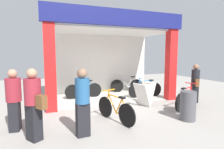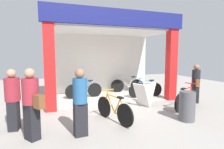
# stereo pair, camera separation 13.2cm
# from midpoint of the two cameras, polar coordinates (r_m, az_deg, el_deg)

# --- Properties ---
(ground_plane) EXTENTS (18.91, 18.91, 0.00)m
(ground_plane) POSITION_cam_midpoint_polar(r_m,az_deg,el_deg) (7.32, 2.27, -9.54)
(ground_plane) COLOR #9E9991
(ground_plane) RESTS_ON ground
(shop_facade) EXTENTS (5.65, 3.02, 3.70)m
(shop_facade) POSITION_cam_midpoint_polar(r_m,az_deg,el_deg) (8.43, -1.31, 6.33)
(shop_facade) COLOR beige
(shop_facade) RESTS_ON ground
(bicycle_inside_0) EXTENTS (1.71, 0.47, 0.94)m
(bicycle_inside_0) POSITION_cam_midpoint_polar(r_m,az_deg,el_deg) (8.37, -8.48, -4.94)
(bicycle_inside_0) COLOR black
(bicycle_inside_0) RESTS_ON ground
(bicycle_inside_1) EXTENTS (1.71, 0.47, 0.94)m
(bicycle_inside_1) POSITION_cam_midpoint_polar(r_m,az_deg,el_deg) (8.58, 11.17, -4.72)
(bicycle_inside_1) COLOR black
(bicycle_inside_1) RESTS_ON ground
(bicycle_inside_2) EXTENTS (1.73, 0.53, 0.97)m
(bicycle_inside_2) POSITION_cam_midpoint_polar(r_m,az_deg,el_deg) (9.62, 5.34, -3.37)
(bicycle_inside_2) COLOR black
(bicycle_inside_2) RESTS_ON ground
(bicycle_parked_0) EXTENTS (1.60, 0.73, 0.95)m
(bicycle_parked_0) POSITION_cam_midpoint_polar(r_m,az_deg,el_deg) (7.15, 23.24, -7.29)
(bicycle_parked_0) COLOR black
(bicycle_parked_0) RESTS_ON ground
(bicycle_parked_1) EXTENTS (0.60, 1.62, 0.93)m
(bicycle_parked_1) POSITION_cam_midpoint_polar(r_m,az_deg,el_deg) (5.41, 1.28, -11.15)
(bicycle_parked_1) COLOR black
(bicycle_parked_1) RESTS_ON ground
(sandwich_board_sign) EXTENTS (0.91, 0.80, 0.93)m
(sandwich_board_sign) POSITION_cam_midpoint_polar(r_m,az_deg,el_deg) (7.11, 10.81, -6.28)
(sandwich_board_sign) COLOR silver
(sandwich_board_sign) RESTS_ON ground
(pedestrian_0) EXTENTS (0.58, 0.67, 1.69)m
(pedestrian_0) POSITION_cam_midpoint_polar(r_m,az_deg,el_deg) (4.55, -23.58, -8.29)
(pedestrian_0) COLOR black
(pedestrian_0) RESTS_ON ground
(pedestrian_1) EXTENTS (0.38, 0.38, 1.68)m
(pedestrian_1) POSITION_cam_midpoint_polar(r_m,az_deg,el_deg) (4.45, -9.29, -8.41)
(pedestrian_1) COLOR black
(pedestrian_1) RESTS_ON ground
(pedestrian_2) EXTENTS (0.41, 0.69, 1.63)m
(pedestrian_2) POSITION_cam_midpoint_polar(r_m,az_deg,el_deg) (5.39, -28.48, -6.71)
(pedestrian_2) COLOR black
(pedestrian_2) RESTS_ON ground
(pedestrian_3) EXTENTS (0.48, 0.59, 1.62)m
(pedestrian_3) POSITION_cam_midpoint_polar(r_m,az_deg,el_deg) (8.21, 25.65, -2.47)
(pedestrian_3) COLOR black
(pedestrian_3) RESTS_ON ground
(trash_bin) EXTENTS (0.47, 0.47, 0.90)m
(trash_bin) POSITION_cam_midpoint_polar(r_m,az_deg,el_deg) (5.96, 23.46, -9.28)
(trash_bin) COLOR #4C4C51
(trash_bin) RESTS_ON ground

